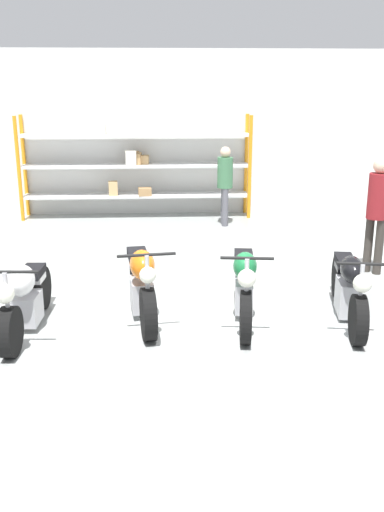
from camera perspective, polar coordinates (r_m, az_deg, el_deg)
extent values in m
plane|color=#9EA3A0|center=(7.31, 0.17, -6.17)|extent=(30.00, 30.00, 0.00)
cube|color=silver|center=(13.03, -1.45, 12.14)|extent=(30.00, 0.08, 3.60)
cylinder|color=orange|center=(12.82, -16.94, 8.27)|extent=(0.08, 0.08, 2.23)
cylinder|color=orange|center=(12.61, 5.81, 8.77)|extent=(0.08, 0.08, 2.23)
cylinder|color=orange|center=(13.35, -16.40, 8.63)|extent=(0.08, 0.08, 2.23)
cylinder|color=orange|center=(13.15, 5.44, 9.11)|extent=(0.08, 0.08, 2.23)
cube|color=silver|center=(12.85, -5.54, 6.06)|extent=(4.96, 0.55, 0.05)
cube|color=silver|center=(12.74, -5.62, 8.97)|extent=(4.96, 0.55, 0.05)
cube|color=silver|center=(12.67, -5.71, 11.93)|extent=(4.96, 0.55, 0.05)
cube|color=tan|center=(12.76, -7.90, 6.72)|extent=(0.21, 0.24, 0.31)
cube|color=silver|center=(12.73, -9.16, 12.39)|extent=(0.27, 0.27, 0.20)
cube|color=#A87F51|center=(12.75, -5.87, 9.73)|extent=(0.24, 0.20, 0.28)
cube|color=#A87F51|center=(12.68, -4.74, 6.44)|extent=(0.30, 0.28, 0.17)
cube|color=tan|center=(12.85, -5.09, 9.57)|extent=(0.34, 0.30, 0.18)
cube|color=tan|center=(12.78, -5.57, 9.67)|extent=(0.22, 0.32, 0.25)
cube|color=silver|center=(12.61, -6.14, 9.72)|extent=(0.24, 0.22, 0.32)
cylinder|color=black|center=(6.53, -17.77, -7.23)|extent=(0.18, 0.57, 0.56)
cylinder|color=black|center=(7.77, -14.89, -3.11)|extent=(0.18, 0.57, 0.56)
cube|color=#ADADB2|center=(7.20, -16.08, -5.06)|extent=(0.29, 0.44, 0.36)
ellipsoid|color=silver|center=(6.90, -16.71, -2.36)|extent=(0.32, 0.48, 0.36)
cube|color=black|center=(7.36, -15.69, -1.53)|extent=(0.27, 0.46, 0.10)
cube|color=silver|center=(7.47, -15.46, -1.97)|extent=(0.23, 0.32, 0.12)
cylinder|color=#ADADB2|center=(6.43, -17.98, -4.43)|extent=(0.05, 0.05, 0.67)
sphere|color=silver|center=(6.32, -18.27, -3.59)|extent=(0.22, 0.22, 0.22)
cylinder|color=black|center=(6.34, -18.17, -1.53)|extent=(0.70, 0.07, 0.04)
cylinder|color=black|center=(6.62, -4.39, -5.81)|extent=(0.23, 0.64, 0.62)
cylinder|color=black|center=(7.92, -5.53, -2.00)|extent=(0.23, 0.64, 0.62)
cube|color=#ADADB2|center=(7.33, -5.05, -3.83)|extent=(0.33, 0.50, 0.39)
ellipsoid|color=orange|center=(7.02, -5.00, -0.87)|extent=(0.37, 0.54, 0.36)
cube|color=black|center=(7.58, -5.43, 0.02)|extent=(0.33, 0.62, 0.10)
cube|color=orange|center=(7.60, -5.42, -0.62)|extent=(0.27, 0.44, 0.12)
cylinder|color=#ADADB2|center=(6.52, -4.48, -2.91)|extent=(0.06, 0.06, 0.70)
sphere|color=silver|center=(6.40, -4.44, -1.93)|extent=(0.19, 0.19, 0.19)
cylinder|color=black|center=(6.44, -4.58, 0.11)|extent=(0.66, 0.12, 0.04)
cylinder|color=black|center=(6.55, 5.38, -6.10)|extent=(0.19, 0.63, 0.62)
cylinder|color=black|center=(7.92, 5.07, -1.99)|extent=(0.19, 0.63, 0.62)
cube|color=#ADADB2|center=(7.29, 5.19, -3.94)|extent=(0.27, 0.48, 0.38)
ellipsoid|color=#196B38|center=(6.98, 5.32, -1.01)|extent=(0.34, 0.46, 0.34)
cube|color=black|center=(7.49, 5.20, -0.18)|extent=(0.30, 0.59, 0.10)
cube|color=#196B38|center=(7.59, 5.17, -0.66)|extent=(0.25, 0.42, 0.12)
cylinder|color=#ADADB2|center=(6.44, 5.46, -3.22)|extent=(0.06, 0.06, 0.69)
sphere|color=silver|center=(6.33, 5.51, -2.24)|extent=(0.21, 0.21, 0.21)
cylinder|color=black|center=(6.36, 5.53, -0.22)|extent=(0.60, 0.10, 0.04)
cylinder|color=black|center=(6.76, 16.29, -6.15)|extent=(0.23, 0.60, 0.59)
cylinder|color=black|center=(8.18, 14.51, -1.99)|extent=(0.23, 0.60, 0.59)
cube|color=#ADADB2|center=(7.52, 15.24, -3.95)|extent=(0.32, 0.55, 0.43)
ellipsoid|color=black|center=(7.23, 15.69, -1.30)|extent=(0.35, 0.56, 0.32)
cube|color=black|center=(7.74, 15.06, -0.44)|extent=(0.30, 0.53, 0.10)
cube|color=black|center=(7.85, 14.91, -0.87)|extent=(0.25, 0.37, 0.12)
cylinder|color=#ADADB2|center=(6.66, 16.49, -3.50)|extent=(0.06, 0.06, 0.65)
sphere|color=silver|center=(6.55, 16.69, -2.65)|extent=(0.21, 0.21, 0.21)
cylinder|color=black|center=(6.59, 16.68, -0.75)|extent=(0.56, 0.13, 0.04)
cylinder|color=#595960|center=(12.11, 3.22, 5.06)|extent=(0.13, 0.13, 0.79)
cylinder|color=#595960|center=(11.93, 3.32, 4.88)|extent=(0.13, 0.13, 0.79)
cylinder|color=#3F724C|center=(11.90, 3.33, 8.32)|extent=(0.32, 0.32, 0.63)
sphere|color=beige|center=(11.84, 3.36, 10.34)|extent=(0.22, 0.22, 0.22)
cylinder|color=#38332D|center=(9.38, 17.22, 1.09)|extent=(0.13, 0.13, 0.87)
cylinder|color=#38332D|center=(9.30, 18.19, 0.87)|extent=(0.13, 0.13, 0.87)
cylinder|color=maroon|center=(9.16, 18.13, 5.70)|extent=(0.45, 0.45, 0.69)
sphere|color=beige|center=(9.09, 18.40, 8.57)|extent=(0.24, 0.24, 0.24)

